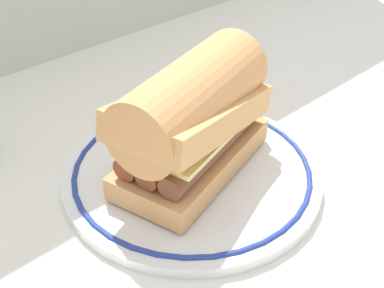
{
  "coord_description": "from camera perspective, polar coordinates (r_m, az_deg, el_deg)",
  "views": [
    {
      "loc": [
        -0.27,
        -0.3,
        0.35
      ],
      "look_at": [
        0.01,
        0.01,
        0.04
      ],
      "focal_mm": 47.0,
      "sensor_mm": 36.0,
      "label": 1
    }
  ],
  "objects": [
    {
      "name": "ground_plane",
      "position": [
        0.53,
        -0.17,
        -5.18
      ],
      "size": [
        1.5,
        1.5,
        0.0
      ],
      "primitive_type": "plane",
      "color": "white"
    },
    {
      "name": "plate",
      "position": [
        0.54,
        -0.0,
        -3.2
      ],
      "size": [
        0.28,
        0.28,
        0.01
      ],
      "color": "white",
      "rests_on": "ground_plane"
    },
    {
      "name": "sausage_sandwich",
      "position": [
        0.5,
        -0.0,
        3.01
      ],
      "size": [
        0.2,
        0.14,
        0.12
      ],
      "rotation": [
        0.0,
        0.0,
        0.28
      ],
      "color": "tan",
      "rests_on": "plate"
    }
  ]
}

